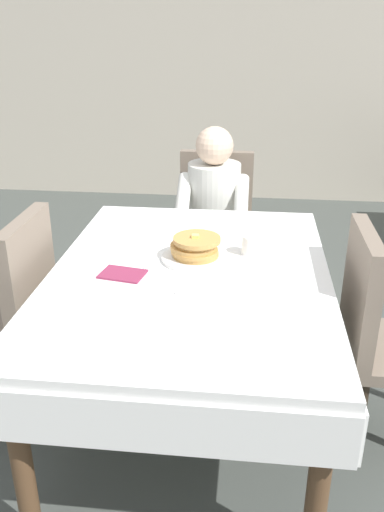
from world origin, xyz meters
TOP-DOWN VIEW (x-y plane):
  - ground_plane at (0.00, 0.00)m, footprint 14.00×14.00m
  - back_wall at (0.00, 3.40)m, footprint 12.00×0.16m
  - dining_table_main at (0.00, 0.00)m, footprint 1.12×1.52m
  - chair_diner at (0.02, 1.17)m, footprint 0.44×0.45m
  - diner_person at (0.02, 1.01)m, footprint 0.40×0.43m
  - chair_left_side at (-0.77, 0.00)m, footprint 0.45×0.44m
  - chair_right_side at (0.77, 0.00)m, footprint 0.45×0.44m
  - plate_breakfast at (0.01, 0.11)m, footprint 0.28×0.28m
  - breakfast_stack at (0.01, 0.11)m, footprint 0.20×0.20m
  - cup_coffee at (0.24, 0.19)m, footprint 0.11×0.08m
  - fork_left_of_plate at (-0.18, 0.09)m, footprint 0.02×0.18m
  - knife_right_of_plate at (0.20, 0.09)m, footprint 0.04×0.20m
  - spoon_near_edge at (0.04, -0.18)m, footprint 0.15×0.05m
  - napkin_folded at (-0.26, -0.07)m, footprint 0.19×0.15m

SIDE VIEW (x-z plane):
  - ground_plane at x=0.00m, z-range 0.00..0.00m
  - chair_diner at x=0.02m, z-range 0.06..0.99m
  - chair_left_side at x=-0.77m, z-range 0.06..0.99m
  - chair_right_side at x=0.77m, z-range 0.06..0.99m
  - dining_table_main at x=0.00m, z-range 0.28..1.02m
  - diner_person at x=0.02m, z-range 0.11..1.23m
  - fork_left_of_plate at x=-0.18m, z-range 0.74..0.74m
  - knife_right_of_plate at x=0.20m, z-range 0.74..0.74m
  - spoon_near_edge at x=0.04m, z-range 0.74..0.74m
  - napkin_folded at x=-0.26m, z-range 0.74..0.75m
  - plate_breakfast at x=0.01m, z-range 0.74..0.76m
  - cup_coffee at x=0.24m, z-range 0.74..0.83m
  - breakfast_stack at x=0.01m, z-range 0.75..0.85m
  - back_wall at x=0.00m, z-range 0.00..3.20m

